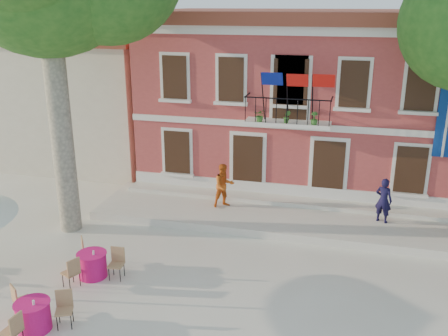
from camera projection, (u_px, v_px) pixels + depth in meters
ground at (194, 272)px, 15.25m from camera, size 90.00×90.00×0.00m
main_building at (301, 95)px, 22.74m from camera, size 13.50×9.59×7.50m
neighbor_west at (86, 93)px, 26.58m from camera, size 9.40×9.40×6.40m
terrace at (280, 217)px, 18.77m from camera, size 14.00×3.40×0.30m
pedestrian_navy at (384, 200)px, 17.77m from camera, size 0.71×0.60×1.65m
pedestrian_orange at (224, 186)px, 19.10m from camera, size 1.05×1.01×1.71m
cafe_table_0 at (92, 263)px, 14.88m from camera, size 1.69×1.87×0.95m
cafe_table_1 at (33, 315)px, 12.46m from camera, size 1.86×1.71×0.95m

